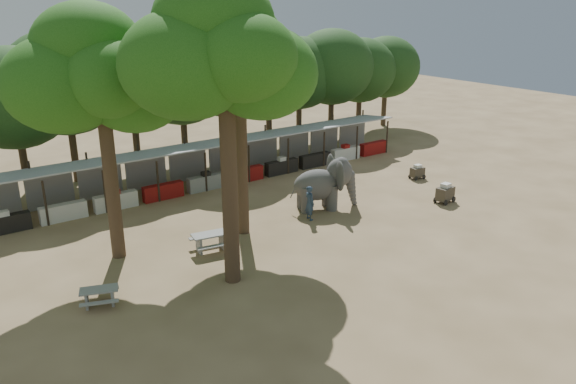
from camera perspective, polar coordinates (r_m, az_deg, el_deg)
ground at (r=25.51m, az=8.50°, el=-6.82°), size 100.00×100.00×0.00m
vendor_stalls at (r=35.56m, az=-7.08°, el=2.87°), size 28.00×2.99×2.80m
yard_tree_left at (r=24.59m, az=-19.06°, el=11.41°), size 7.10×6.90×11.02m
yard_tree_center at (r=21.06m, az=-7.04°, el=13.91°), size 7.10×6.90×12.04m
yard_tree_back at (r=26.06m, az=-5.49°, el=13.49°), size 7.10×6.90×11.36m
backdrop_trees at (r=39.15m, az=-11.10°, el=10.66°), size 46.46×5.95×8.33m
elephant at (r=30.81m, az=3.78°, el=0.87°), size 3.84×2.95×2.86m
handler at (r=29.31m, az=2.22°, el=-1.11°), size 0.52×0.72×1.85m
picnic_table_near at (r=22.71m, az=-18.61°, el=-9.85°), size 1.75×1.67×0.70m
picnic_table_far at (r=26.14m, az=-7.88°, el=-4.79°), size 1.91×1.77×0.84m
cart_front at (r=33.11m, az=15.68°, el=-0.09°), size 1.25×0.90×1.13m
cart_back at (r=37.05m, az=13.01°, el=2.02°), size 1.01×0.71×0.93m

